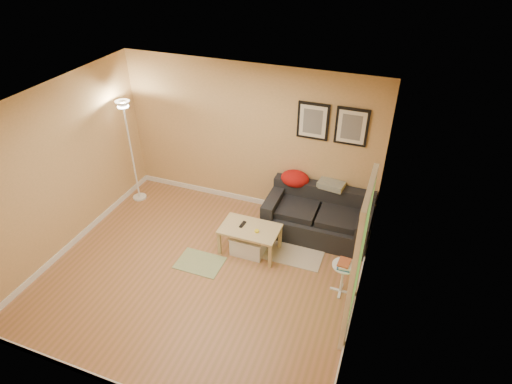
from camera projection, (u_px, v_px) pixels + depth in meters
floor at (202, 272)px, 6.33m from camera, size 4.50×4.50×0.00m
ceiling at (186, 109)px, 4.89m from camera, size 4.50×4.50×0.00m
wall_back at (249, 139)px, 7.17m from camera, size 4.50×0.00×4.50m
wall_front at (99, 313)px, 4.04m from camera, size 4.50×0.00×4.50m
wall_left at (60, 171)px, 6.26m from camera, size 0.00×4.00×4.00m
wall_right at (366, 240)px, 4.95m from camera, size 0.00×4.00×4.00m
baseboard_back at (250, 199)px, 7.85m from camera, size 4.50×0.02×0.10m
baseboard_left at (80, 237)px, 6.95m from camera, size 0.02×4.00×0.10m
baseboard_right at (352, 311)px, 5.65m from camera, size 0.02×4.00×0.10m
sofa at (318, 215)px, 6.91m from camera, size 1.70×0.90×0.75m
red_throw at (295, 179)px, 7.10m from camera, size 0.48×0.36×0.28m
plaid_throw at (331, 185)px, 6.92m from camera, size 0.45×0.32×0.10m
framed_print_left at (313, 121)px, 6.56m from camera, size 0.50×0.04×0.60m
framed_print_right at (352, 127)px, 6.38m from camera, size 0.50×0.04×0.60m
area_rug at (286, 246)px, 6.82m from camera, size 1.25×0.85×0.01m
green_runner at (200, 263)px, 6.49m from camera, size 0.70×0.50×0.01m
coffee_table at (250, 239)px, 6.62m from camera, size 1.00×0.74×0.45m
remote_control at (243, 224)px, 6.55m from camera, size 0.06×0.16×0.02m
tape_roll at (257, 231)px, 6.40m from camera, size 0.07×0.07×0.03m
storage_bin at (249, 244)px, 6.62m from camera, size 0.52×0.38×0.32m
side_table at (342, 278)px, 5.87m from camera, size 0.33×0.33×0.51m
book_stack at (345, 264)px, 5.69m from camera, size 0.25×0.28×0.07m
floor_lamp at (132, 155)px, 7.48m from camera, size 0.25×0.25×1.93m
doorway at (357, 264)px, 5.00m from camera, size 0.12×1.01×2.13m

